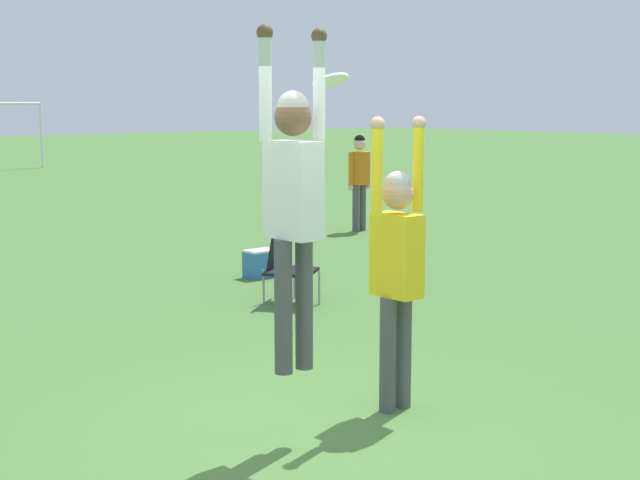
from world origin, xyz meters
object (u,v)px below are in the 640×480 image
(camping_chair_1, at_px, (285,261))
(cooler_box, at_px, (261,263))
(person_jumping, at_px, (293,191))
(frisbee, at_px, (330,81))
(person_spectator_near, at_px, (359,174))
(person_defending, at_px, (397,257))

(camping_chair_1, height_order, cooler_box, camping_chair_1)
(person_jumping, relative_size, cooler_box, 5.48)
(camping_chair_1, bearing_deg, frisbee, 21.42)
(person_spectator_near, bearing_deg, person_jumping, -91.96)
(person_jumping, bearing_deg, frisbee, -71.08)
(frisbee, relative_size, cooler_box, 0.63)
(person_defending, relative_size, camping_chair_1, 2.52)
(person_defending, bearing_deg, cooler_box, 153.03)
(person_jumping, xyz_separation_m, person_defending, (0.98, 0.02, -0.55))
(person_defending, distance_m, person_spectator_near, 9.54)
(camping_chair_1, relative_size, cooler_box, 2.11)
(cooler_box, bearing_deg, person_defending, -115.85)
(frisbee, distance_m, camping_chair_1, 4.35)
(frisbee, xyz_separation_m, camping_chair_1, (2.15, 3.24, -1.94))
(person_jumping, distance_m, camping_chair_1, 4.47)
(frisbee, relative_size, person_spectator_near, 0.15)
(frisbee, xyz_separation_m, cooler_box, (2.85, 4.66, -2.24))
(frisbee, height_order, cooler_box, frisbee)
(camping_chair_1, height_order, person_spectator_near, person_spectator_near)
(person_defending, distance_m, camping_chair_1, 3.83)
(person_spectator_near, bearing_deg, frisbee, -90.75)
(person_defending, relative_size, person_spectator_near, 1.26)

